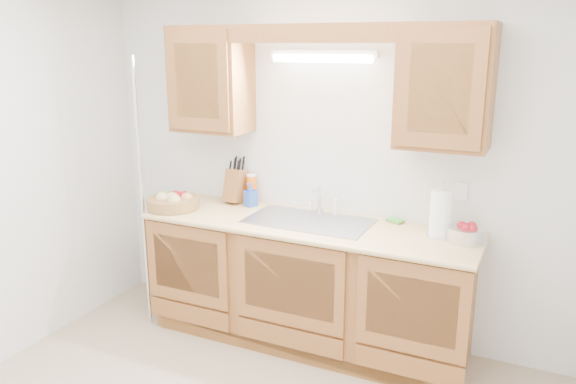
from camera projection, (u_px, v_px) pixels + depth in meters
The scene contains 17 objects.
room at pixel (210, 222), 2.69m from camera, with size 3.52×3.50×2.50m.
base_cabinets at pixel (308, 284), 3.95m from camera, with size 2.20×0.60×0.86m, color #935A2B.
countertop at pixel (307, 225), 3.82m from camera, with size 2.30×0.63×0.04m, color #EACA7A.
upper_cabinet_left at pixel (211, 80), 4.05m from camera, with size 0.55×0.33×0.75m, color #935A2B.
upper_cabinet_right at pixel (445, 87), 3.37m from camera, with size 0.55×0.33×0.75m, color #935A2B.
valance at pixel (309, 33), 3.50m from camera, with size 2.20×0.05×0.12m, color #935A2B.
fluorescent_fixture at pixel (323, 56), 3.74m from camera, with size 0.76×0.08×0.08m.
sink at pixel (309, 231), 3.85m from camera, with size 0.84×0.46×0.36m.
wire_shelf_pole at pixel (142, 197), 4.07m from camera, with size 0.03×0.03×2.00m, color silver.
outlet_plate at pixel (461, 192), 3.63m from camera, with size 0.08×0.01×0.12m, color white.
fruit_basket at pixel (173, 201), 4.13m from camera, with size 0.40×0.40×0.12m.
knife_block at pixel (236, 186), 4.27m from camera, with size 0.14×0.22×0.36m.
orange_canister at pixel (252, 189), 4.25m from camera, with size 0.09×0.09×0.22m.
soap_bottle at pixel (251, 195), 4.18m from camera, with size 0.08×0.08×0.18m, color #244FB5.
sponge at pixel (395, 221), 3.81m from camera, with size 0.13×0.11×0.02m.
paper_towel at pixel (441, 214), 3.50m from camera, with size 0.17×0.17×0.35m.
apple_bowl at pixel (466, 233), 3.44m from camera, with size 0.25×0.25×0.12m.
Camera 1 is at (1.43, -2.16, 2.08)m, focal length 35.00 mm.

